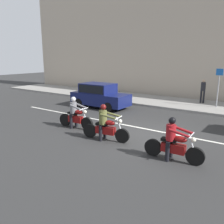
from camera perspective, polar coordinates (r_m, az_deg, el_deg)
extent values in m
plane|color=#2C2C2C|center=(11.15, 7.05, -5.43)|extent=(80.00, 80.00, 0.00)
cube|color=gray|center=(18.37, 18.98, 1.63)|extent=(40.00, 4.40, 0.14)
cube|color=#B7A893|center=(21.53, 23.14, 20.38)|extent=(40.00, 1.40, 13.17)
cube|color=silver|center=(12.12, 7.05, -3.86)|extent=(18.00, 0.14, 0.01)
cylinder|color=black|center=(8.44, 19.57, -10.12)|extent=(0.64, 0.16, 0.63)
cylinder|color=black|center=(8.83, 9.92, -8.47)|extent=(0.64, 0.16, 0.63)
cylinder|color=silver|center=(8.34, 18.95, -7.76)|extent=(0.36, 0.08, 0.77)
cube|color=maroon|center=(8.55, 14.68, -8.44)|extent=(0.84, 0.33, 0.32)
ellipsoid|color=maroon|center=(8.37, 16.27, -6.35)|extent=(0.49, 0.27, 0.22)
cube|color=black|center=(8.51, 13.62, -6.58)|extent=(0.53, 0.27, 0.10)
cylinder|color=silver|center=(8.23, 18.72, -5.40)|extent=(0.08, 0.70, 0.04)
sphere|color=silver|center=(8.26, 19.19, -6.40)|extent=(0.17, 0.17, 0.17)
cylinder|color=silver|center=(8.82, 13.07, -8.50)|extent=(0.70, 0.11, 0.07)
cylinder|color=black|center=(8.45, 13.31, -9.40)|extent=(0.16, 0.16, 0.70)
cylinder|color=black|center=(8.81, 14.16, -8.50)|extent=(0.16, 0.16, 0.70)
cylinder|color=maroon|center=(8.40, 14.12, -4.84)|extent=(0.36, 0.36, 0.56)
cylinder|color=maroon|center=(8.08, 16.01, -4.99)|extent=(0.72, 0.13, 0.24)
cylinder|color=maroon|center=(8.49, 16.84, -4.17)|extent=(0.72, 0.13, 0.24)
sphere|color=tan|center=(8.29, 14.40, -2.23)|extent=(0.20, 0.20, 0.20)
sphere|color=black|center=(8.28, 14.41, -2.03)|extent=(0.25, 0.25, 0.25)
cylinder|color=black|center=(9.94, 2.51, -5.79)|extent=(0.64, 0.22, 0.63)
cylinder|color=black|center=(10.63, -5.40, -4.55)|extent=(0.64, 0.22, 0.63)
cylinder|color=silver|center=(9.86, 1.89, -3.60)|extent=(0.38, 0.12, 0.82)
cube|color=maroon|center=(10.21, -1.59, -4.41)|extent=(0.91, 0.42, 0.32)
ellipsoid|color=maroon|center=(10.02, -0.48, -2.66)|extent=(0.51, 0.32, 0.22)
cube|color=black|center=(10.22, -2.49, -2.93)|extent=(0.55, 0.32, 0.10)
cylinder|color=silver|center=(9.78, 1.59, -1.43)|extent=(0.15, 0.70, 0.04)
sphere|color=silver|center=(9.79, 2.01, -2.27)|extent=(0.17, 0.17, 0.17)
cylinder|color=silver|center=(10.52, -2.64, -4.58)|extent=(0.70, 0.18, 0.07)
cylinder|color=black|center=(10.14, -2.81, -5.21)|extent=(0.17, 0.17, 0.69)
cylinder|color=black|center=(10.48, -1.76, -4.59)|extent=(0.17, 0.17, 0.69)
cylinder|color=brown|center=(10.11, -2.21, -1.31)|extent=(0.39, 0.39, 0.61)
cylinder|color=brown|center=(9.73, -0.91, -1.14)|extent=(0.75, 0.21, 0.21)
cylinder|color=brown|center=(10.11, 0.20, -0.58)|extent=(0.75, 0.21, 0.21)
sphere|color=tan|center=(10.00, -2.13, 1.04)|extent=(0.20, 0.20, 0.20)
sphere|color=#510F0F|center=(10.00, -2.13, 1.21)|extent=(0.25, 0.25, 0.25)
cylinder|color=black|center=(11.68, -6.10, -2.84)|extent=(0.66, 0.17, 0.66)
cylinder|color=black|center=(12.56, -11.31, -1.87)|extent=(0.66, 0.17, 0.66)
cylinder|color=silver|center=(11.65, -6.61, -1.03)|extent=(0.37, 0.08, 0.79)
cube|color=maroon|center=(12.07, -8.82, -1.70)|extent=(0.80, 0.34, 0.32)
ellipsoid|color=maroon|center=(11.84, -8.07, -0.03)|extent=(0.50, 0.28, 0.22)
cube|color=black|center=(12.11, -9.53, -0.27)|extent=(0.54, 0.28, 0.10)
cylinder|color=silver|center=(11.60, -6.90, 0.74)|extent=(0.09, 0.70, 0.04)
sphere|color=silver|center=(11.59, -6.56, 0.02)|extent=(0.17, 0.17, 0.17)
cylinder|color=silver|center=(12.40, -9.41, -1.88)|extent=(0.70, 0.12, 0.07)
cylinder|color=black|center=(12.04, -9.93, -2.28)|extent=(0.16, 0.16, 0.74)
cylinder|color=black|center=(12.33, -8.72, -1.86)|extent=(0.16, 0.16, 0.74)
cylinder|color=slate|center=(12.01, -9.36, 1.04)|extent=(0.36, 0.36, 0.58)
cylinder|color=slate|center=(11.62, -8.84, 1.11)|extent=(0.68, 0.14, 0.25)
cylinder|color=slate|center=(11.95, -7.50, 1.50)|extent=(0.68, 0.14, 0.25)
sphere|color=tan|center=(11.92, -9.36, 2.95)|extent=(0.20, 0.20, 0.20)
sphere|color=#B7B7BC|center=(11.91, -9.37, 3.10)|extent=(0.25, 0.25, 0.25)
cube|color=#11194C|center=(16.75, -2.86, 3.26)|extent=(4.22, 1.76, 0.80)
cube|color=#11194C|center=(16.77, -3.46, 5.82)|extent=(2.32, 1.62, 0.68)
cube|color=black|center=(16.77, -3.46, 5.82)|extent=(2.13, 1.65, 0.54)
cylinder|color=black|center=(16.05, 0.84, 1.67)|extent=(0.64, 1.82, 0.64)
cylinder|color=black|center=(17.63, -6.20, 2.65)|extent=(0.64, 1.82, 0.64)
cylinder|color=gray|center=(17.64, 24.39, 5.33)|extent=(0.08, 0.08, 2.67)
cube|color=#1959B2|center=(17.52, 24.71, 8.83)|extent=(0.44, 0.03, 0.44)
cylinder|color=black|center=(18.98, 20.81, 3.50)|extent=(0.14, 0.14, 0.94)
cylinder|color=black|center=(18.93, 21.39, 3.43)|extent=(0.14, 0.14, 0.94)
cylinder|color=black|center=(18.85, 21.30, 5.80)|extent=(0.34, 0.34, 0.63)
sphere|color=tan|center=(18.81, 21.41, 7.06)|extent=(0.21, 0.21, 0.21)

